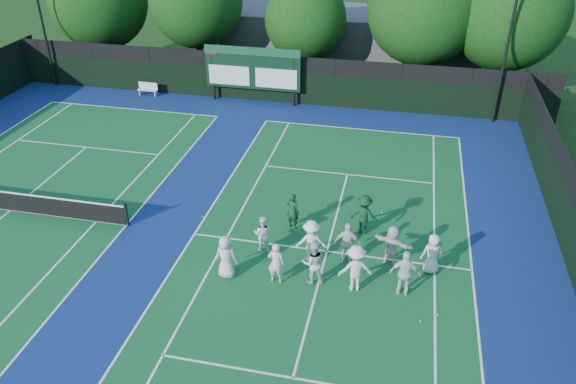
% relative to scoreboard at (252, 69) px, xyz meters
% --- Properties ---
extents(ground, '(120.00, 120.00, 0.00)m').
position_rel_scoreboard_xyz_m(ground, '(7.01, -15.59, -2.19)').
color(ground, '#14340E').
rests_on(ground, ground).
extents(court_apron, '(34.00, 32.00, 0.01)m').
position_rel_scoreboard_xyz_m(court_apron, '(1.01, -14.59, -2.19)').
color(court_apron, navy).
rests_on(court_apron, ground).
extents(near_court, '(11.05, 23.85, 0.01)m').
position_rel_scoreboard_xyz_m(near_court, '(7.01, -14.59, -2.18)').
color(near_court, '#115626').
rests_on(near_court, ground).
extents(left_court, '(11.05, 23.85, 0.01)m').
position_rel_scoreboard_xyz_m(left_court, '(-6.99, -14.59, -2.18)').
color(left_court, '#115626').
rests_on(left_court, ground).
extents(back_fence, '(34.00, 0.08, 3.00)m').
position_rel_scoreboard_xyz_m(back_fence, '(1.01, 0.41, -0.83)').
color(back_fence, black).
rests_on(back_fence, ground).
extents(scoreboard, '(6.00, 0.21, 3.55)m').
position_rel_scoreboard_xyz_m(scoreboard, '(0.00, 0.00, 0.00)').
color(scoreboard, black).
rests_on(scoreboard, ground).
extents(clubhouse, '(18.00, 6.00, 4.00)m').
position_rel_scoreboard_xyz_m(clubhouse, '(5.01, 8.41, -0.19)').
color(clubhouse, '#505055').
rests_on(clubhouse, ground).
extents(light_pole_right, '(1.20, 0.30, 10.12)m').
position_rel_scoreboard_xyz_m(light_pole_right, '(14.51, 0.11, 4.11)').
color(light_pole_right, black).
rests_on(light_pole_right, ground).
extents(tennis_net, '(11.30, 0.10, 1.10)m').
position_rel_scoreboard_xyz_m(tennis_net, '(-6.99, -14.59, -1.70)').
color(tennis_net, black).
rests_on(tennis_net, ground).
extents(bench, '(1.34, 0.42, 0.84)m').
position_rel_scoreboard_xyz_m(bench, '(-7.03, -0.22, -1.74)').
color(bench, silver).
rests_on(bench, ground).
extents(tree_a, '(6.73, 6.73, 8.29)m').
position_rel_scoreboard_xyz_m(tree_a, '(-11.84, 3.99, 2.56)').
color(tree_a, black).
rests_on(tree_a, ground).
extents(tree_b, '(6.21, 6.21, 8.35)m').
position_rel_scoreboard_xyz_m(tree_b, '(-4.72, 3.99, 2.89)').
color(tree_b, black).
rests_on(tree_b, ground).
extents(tree_c, '(5.29, 5.29, 7.01)m').
position_rel_scoreboard_xyz_m(tree_c, '(2.70, 3.99, 2.03)').
color(tree_c, black).
rests_on(tree_c, ground).
extents(tree_d, '(7.05, 7.05, 9.00)m').
position_rel_scoreboard_xyz_m(tree_d, '(10.08, 3.99, 3.10)').
color(tree_d, black).
rests_on(tree_d, ground).
extents(tree_e, '(7.00, 7.00, 8.97)m').
position_rel_scoreboard_xyz_m(tree_e, '(14.99, 3.99, 3.09)').
color(tree_e, black).
rests_on(tree_e, ground).
extents(tennis_ball_0, '(0.07, 0.07, 0.07)m').
position_rel_scoreboard_xyz_m(tennis_ball_0, '(5.05, -15.99, -2.16)').
color(tennis_ball_0, '#C5E51A').
rests_on(tennis_ball_0, ground).
extents(tennis_ball_1, '(0.07, 0.07, 0.07)m').
position_rel_scoreboard_xyz_m(tennis_ball_1, '(9.33, -14.63, -2.16)').
color(tennis_ball_1, '#C5E51A').
rests_on(tennis_ball_1, ground).
extents(tennis_ball_2, '(0.07, 0.07, 0.07)m').
position_rel_scoreboard_xyz_m(tennis_ball_2, '(10.66, -17.76, -2.16)').
color(tennis_ball_2, '#C5E51A').
rests_on(tennis_ball_2, ground).
extents(tennis_ball_3, '(0.07, 0.07, 0.07)m').
position_rel_scoreboard_xyz_m(tennis_ball_3, '(1.43, -13.29, -2.16)').
color(tennis_ball_3, '#C5E51A').
rests_on(tennis_ball_3, ground).
extents(tennis_ball_4, '(0.07, 0.07, 0.07)m').
position_rel_scoreboard_xyz_m(tennis_ball_4, '(8.93, -11.35, -2.16)').
color(tennis_ball_4, '#C5E51A').
rests_on(tennis_ball_4, ground).
extents(tennis_ball_5, '(0.07, 0.07, 0.07)m').
position_rel_scoreboard_xyz_m(tennis_ball_5, '(11.23, -17.34, -2.16)').
color(tennis_ball_5, '#C5E51A').
rests_on(tennis_ball_5, ground).
extents(player_front_0, '(0.91, 0.66, 1.71)m').
position_rel_scoreboard_xyz_m(player_front_0, '(3.65, -16.83, -1.33)').
color(player_front_0, silver).
rests_on(player_front_0, ground).
extents(player_front_1, '(0.61, 0.41, 1.67)m').
position_rel_scoreboard_xyz_m(player_front_1, '(5.50, -16.77, -1.36)').
color(player_front_1, silver).
rests_on(player_front_1, ground).
extents(player_front_2, '(0.99, 0.87, 1.72)m').
position_rel_scoreboard_xyz_m(player_front_2, '(6.80, -16.48, -1.33)').
color(player_front_2, silver).
rests_on(player_front_2, ground).
extents(player_front_3, '(1.33, 0.99, 1.84)m').
position_rel_scoreboard_xyz_m(player_front_3, '(8.31, -16.57, -1.27)').
color(player_front_3, white).
rests_on(player_front_3, ground).
extents(player_front_4, '(1.06, 0.45, 1.81)m').
position_rel_scoreboard_xyz_m(player_front_4, '(10.01, -16.47, -1.28)').
color(player_front_4, white).
rests_on(player_front_4, ground).
extents(player_back_0, '(0.77, 0.61, 1.54)m').
position_rel_scoreboard_xyz_m(player_back_0, '(4.55, -15.01, -1.42)').
color(player_back_0, white).
rests_on(player_back_0, ground).
extents(player_back_1, '(1.25, 0.90, 1.75)m').
position_rel_scoreboard_xyz_m(player_back_1, '(6.49, -15.25, -1.31)').
color(player_back_1, white).
rests_on(player_back_1, ground).
extents(player_back_2, '(1.01, 0.43, 1.71)m').
position_rel_scoreboard_xyz_m(player_back_2, '(7.84, -15.04, -1.34)').
color(player_back_2, silver).
rests_on(player_back_2, ground).
extents(player_back_3, '(1.61, 0.98, 1.66)m').
position_rel_scoreboard_xyz_m(player_back_3, '(9.48, -14.77, -1.36)').
color(player_back_3, silver).
rests_on(player_back_3, ground).
extents(player_back_4, '(0.89, 0.69, 1.61)m').
position_rel_scoreboard_xyz_m(player_back_4, '(10.94, -14.96, -1.39)').
color(player_back_4, white).
rests_on(player_back_4, ground).
extents(coach_left, '(0.71, 0.61, 1.63)m').
position_rel_scoreboard_xyz_m(coach_left, '(5.36, -13.24, -1.37)').
color(coach_left, '#0F3A1C').
rests_on(coach_left, ground).
extents(coach_right, '(1.15, 0.70, 1.73)m').
position_rel_scoreboard_xyz_m(coach_right, '(8.24, -12.96, -1.33)').
color(coach_right, '#0E361D').
rests_on(coach_right, ground).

